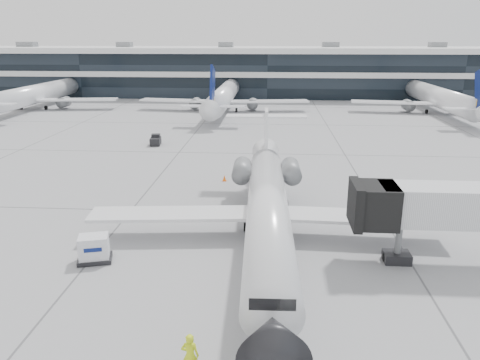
{
  "coord_description": "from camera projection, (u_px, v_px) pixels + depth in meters",
  "views": [
    {
      "loc": [
        1.22,
        -34.76,
        13.38
      ],
      "look_at": [
        -1.21,
        0.49,
        2.6
      ],
      "focal_mm": 35.0,
      "sensor_mm": 36.0,
      "label": 1
    }
  ],
  "objects": [
    {
      "name": "bg_jet_right",
      "position": [
        437.0,
        112.0,
        87.53
      ],
      "size": [
        32.0,
        40.0,
        9.6
      ],
      "primitive_type": null,
      "color": "white",
      "rests_on": "ground"
    },
    {
      "name": "far_tug",
      "position": [
        156.0,
        140.0,
        60.71
      ],
      "size": [
        1.49,
        2.26,
        1.36
      ],
      "rotation": [
        0.0,
        0.0,
        0.11
      ],
      "color": "black",
      "rests_on": "ground"
    },
    {
      "name": "bg_jet_left",
      "position": [
        39.0,
        108.0,
        92.59
      ],
      "size": [
        32.0,
        40.0,
        9.6
      ],
      "primitive_type": null,
      "color": "white",
      "rests_on": "ground"
    },
    {
      "name": "regional_jet",
      "position": [
        268.0,
        205.0,
        31.85
      ],
      "size": [
        24.76,
        30.82,
        7.13
      ],
      "rotation": [
        0.0,
        0.0,
        0.03
      ],
      "color": "white",
      "rests_on": "ground"
    },
    {
      "name": "cargo_uld",
      "position": [
        94.0,
        249.0,
        28.97
      ],
      "size": [
        2.36,
        1.99,
        1.66
      ],
      "rotation": [
        0.0,
        0.0,
        0.27
      ],
      "color": "black",
      "rests_on": "ground"
    },
    {
      "name": "ground",
      "position": [
        255.0,
        213.0,
        37.15
      ],
      "size": [
        220.0,
        220.0,
        0.0
      ],
      "primitive_type": "plane",
      "color": "gray",
      "rests_on": "ground"
    },
    {
      "name": "traffic_cone",
      "position": [
        224.0,
        178.0,
        45.48
      ],
      "size": [
        0.5,
        0.5,
        0.59
      ],
      "rotation": [
        0.0,
        0.0,
        -0.3
      ],
      "color": "#FF620D",
      "rests_on": "ground"
    },
    {
      "name": "bg_jet_center",
      "position": [
        224.0,
        110.0,
        90.16
      ],
      "size": [
        32.0,
        40.0,
        9.6
      ],
      "primitive_type": null,
      "color": "white",
      "rests_on": "ground"
    },
    {
      "name": "terminal",
      "position": [
        268.0,
        74.0,
        113.94
      ],
      "size": [
        170.0,
        22.0,
        10.0
      ],
      "primitive_type": "cube",
      "color": "black",
      "rests_on": "ground"
    },
    {
      "name": "ramp_worker",
      "position": [
        190.0,
        356.0,
        18.96
      ],
      "size": [
        0.75,
        0.5,
        2.03
      ],
      "primitive_type": "imported",
      "rotation": [
        0.0,
        0.0,
        3.12
      ],
      "color": "#D2EC18",
      "rests_on": "ground"
    }
  ]
}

